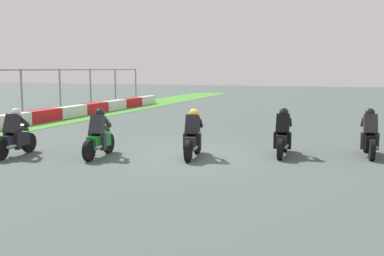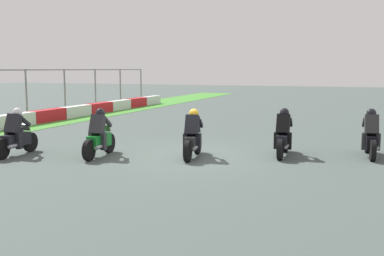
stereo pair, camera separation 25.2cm
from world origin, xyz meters
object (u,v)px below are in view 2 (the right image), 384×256
(rider_lane_a, at_px, (371,137))
(rider_lane_d, at_px, (99,137))
(rider_lane_e, at_px, (16,136))
(rider_lane_b, at_px, (283,136))
(rider_lane_c, at_px, (193,138))

(rider_lane_a, bearing_deg, rider_lane_d, 104.88)
(rider_lane_a, height_order, rider_lane_d, same)
(rider_lane_a, xyz_separation_m, rider_lane_d, (-2.94, 7.93, 0.00))
(rider_lane_d, xyz_separation_m, rider_lane_e, (-0.76, 2.57, 0.00))
(rider_lane_b, xyz_separation_m, rider_lane_c, (-1.25, 2.57, 0.00))
(rider_lane_b, bearing_deg, rider_lane_a, -75.09)
(rider_lane_e, bearing_deg, rider_lane_c, -76.57)
(rider_lane_e, bearing_deg, rider_lane_a, -74.33)
(rider_lane_d, relative_size, rider_lane_e, 1.00)
(rider_lane_a, bearing_deg, rider_lane_e, 103.93)
(rider_lane_c, distance_m, rider_lane_d, 2.93)
(rider_lane_a, height_order, rider_lane_b, same)
(rider_lane_a, relative_size, rider_lane_b, 1.00)
(rider_lane_c, bearing_deg, rider_lane_a, -76.07)
(rider_lane_b, xyz_separation_m, rider_lane_d, (-2.14, 5.36, 0.00))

